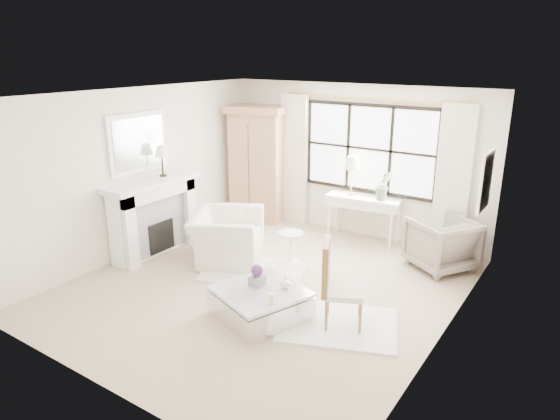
# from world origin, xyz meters

# --- Properties ---
(floor) EXTENTS (5.50, 5.50, 0.00)m
(floor) POSITION_xyz_m (0.00, 0.00, 0.00)
(floor) COLOR tan
(floor) RESTS_ON ground
(ceiling) EXTENTS (5.50, 5.50, 0.00)m
(ceiling) POSITION_xyz_m (0.00, 0.00, 2.70)
(ceiling) COLOR white
(ceiling) RESTS_ON ground
(wall_back) EXTENTS (5.00, 0.00, 5.00)m
(wall_back) POSITION_xyz_m (0.00, 2.75, 1.35)
(wall_back) COLOR white
(wall_back) RESTS_ON ground
(wall_front) EXTENTS (5.00, 0.00, 5.00)m
(wall_front) POSITION_xyz_m (0.00, -2.75, 1.35)
(wall_front) COLOR beige
(wall_front) RESTS_ON ground
(wall_left) EXTENTS (0.00, 5.50, 5.50)m
(wall_left) POSITION_xyz_m (-2.50, 0.00, 1.35)
(wall_left) COLOR silver
(wall_left) RESTS_ON ground
(wall_right) EXTENTS (0.00, 5.50, 5.50)m
(wall_right) POSITION_xyz_m (2.50, 0.00, 1.35)
(wall_right) COLOR white
(wall_right) RESTS_ON ground
(window_pane) EXTENTS (2.40, 0.02, 1.50)m
(window_pane) POSITION_xyz_m (0.30, 2.73, 1.60)
(window_pane) COLOR white
(window_pane) RESTS_ON wall_back
(window_frame) EXTENTS (2.50, 0.04, 1.50)m
(window_frame) POSITION_xyz_m (0.30, 2.72, 1.60)
(window_frame) COLOR black
(window_frame) RESTS_ON wall_back
(curtain_rod) EXTENTS (3.30, 0.04, 0.04)m
(curtain_rod) POSITION_xyz_m (0.30, 2.67, 2.47)
(curtain_rod) COLOR #B08F3D
(curtain_rod) RESTS_ON wall_back
(curtain_left) EXTENTS (0.55, 0.10, 2.47)m
(curtain_left) POSITION_xyz_m (-1.20, 2.65, 1.24)
(curtain_left) COLOR silver
(curtain_left) RESTS_ON ground
(curtain_right) EXTENTS (0.55, 0.10, 2.47)m
(curtain_right) POSITION_xyz_m (1.80, 2.65, 1.24)
(curtain_right) COLOR silver
(curtain_right) RESTS_ON ground
(fireplace) EXTENTS (0.58, 1.66, 1.26)m
(fireplace) POSITION_xyz_m (-2.27, 0.00, 0.65)
(fireplace) COLOR white
(fireplace) RESTS_ON ground
(mirror_frame) EXTENTS (0.05, 1.15, 0.95)m
(mirror_frame) POSITION_xyz_m (-2.47, 0.00, 1.84)
(mirror_frame) COLOR white
(mirror_frame) RESTS_ON wall_left
(mirror_glass) EXTENTS (0.02, 1.00, 0.80)m
(mirror_glass) POSITION_xyz_m (-2.44, 0.00, 1.84)
(mirror_glass) COLOR #B4B9C0
(mirror_glass) RESTS_ON wall_left
(art_frame) EXTENTS (0.04, 0.62, 0.82)m
(art_frame) POSITION_xyz_m (2.47, 1.70, 1.55)
(art_frame) COLOR white
(art_frame) RESTS_ON wall_right
(art_canvas) EXTENTS (0.01, 0.52, 0.72)m
(art_canvas) POSITION_xyz_m (2.45, 1.70, 1.55)
(art_canvas) COLOR #BBAD90
(art_canvas) RESTS_ON wall_right
(mantel_lamp) EXTENTS (0.22, 0.22, 0.51)m
(mantel_lamp) POSITION_xyz_m (-2.25, 0.28, 1.65)
(mantel_lamp) COLOR black
(mantel_lamp) RESTS_ON fireplace
(armoire) EXTENTS (1.24, 0.91, 2.24)m
(armoire) POSITION_xyz_m (-1.88, 2.41, 1.14)
(armoire) COLOR tan
(armoire) RESTS_ON floor
(console_table) EXTENTS (1.34, 0.58, 0.80)m
(console_table) POSITION_xyz_m (0.36, 2.48, 0.40)
(console_table) COLOR white
(console_table) RESTS_ON floor
(console_lamp) EXTENTS (0.28, 0.28, 0.69)m
(console_lamp) POSITION_xyz_m (0.10, 2.47, 1.36)
(console_lamp) COLOR #BA8840
(console_lamp) RESTS_ON console_table
(orchid_plant) EXTENTS (0.36, 0.35, 0.51)m
(orchid_plant) POSITION_xyz_m (0.70, 2.48, 1.06)
(orchid_plant) COLOR #526C48
(orchid_plant) RESTS_ON console_table
(side_table) EXTENTS (0.40, 0.40, 0.51)m
(side_table) POSITION_xyz_m (-0.16, 0.92, 0.33)
(side_table) COLOR white
(side_table) RESTS_ON floor
(rug_left) EXTENTS (1.78, 1.51, 0.03)m
(rug_left) POSITION_xyz_m (-0.43, 0.29, 0.01)
(rug_left) COLOR silver
(rug_left) RESTS_ON floor
(rug_right) EXTENTS (1.71, 1.51, 0.03)m
(rug_right) POSITION_xyz_m (1.37, -0.38, 0.01)
(rug_right) COLOR white
(rug_right) RESTS_ON floor
(club_armchair) EXTENTS (1.49, 1.55, 0.78)m
(club_armchair) POSITION_xyz_m (-1.08, 0.45, 0.39)
(club_armchair) COLOR silver
(club_armchair) RESTS_ON floor
(wingback_chair) EXTENTS (1.22, 1.21, 0.81)m
(wingback_chair) POSITION_xyz_m (1.89, 2.03, 0.41)
(wingback_chair) COLOR gray
(wingback_chair) RESTS_ON floor
(french_chair) EXTENTS (0.64, 0.64, 1.08)m
(french_chair) POSITION_xyz_m (1.39, -0.34, 0.31)
(french_chair) COLOR olive
(french_chair) RESTS_ON floor
(coffee_table) EXTENTS (1.28, 1.28, 0.38)m
(coffee_table) POSITION_xyz_m (0.45, -0.73, 0.18)
(coffee_table) COLOR silver
(coffee_table) RESTS_ON floor
(planter_box) EXTENTS (0.20, 0.20, 0.13)m
(planter_box) POSITION_xyz_m (0.34, -0.65, 0.45)
(planter_box) COLOR gray
(planter_box) RESTS_ON coffee_table
(planter_flowers) EXTENTS (0.15, 0.15, 0.15)m
(planter_flowers) POSITION_xyz_m (0.34, -0.65, 0.59)
(planter_flowers) COLOR #522B6D
(planter_flowers) RESTS_ON planter_box
(pillar_candle) EXTENTS (0.08, 0.08, 0.12)m
(pillar_candle) POSITION_xyz_m (0.75, -0.94, 0.44)
(pillar_candle) COLOR white
(pillar_candle) RESTS_ON coffee_table
(coffee_vase) EXTENTS (0.16, 0.16, 0.14)m
(coffee_vase) POSITION_xyz_m (0.68, -0.51, 0.45)
(coffee_vase) COLOR silver
(coffee_vase) RESTS_ON coffee_table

